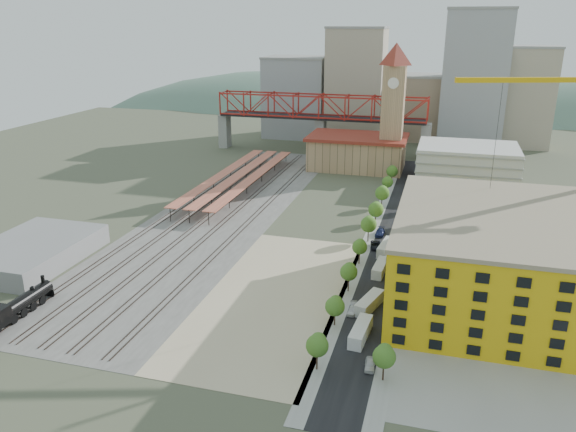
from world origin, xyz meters
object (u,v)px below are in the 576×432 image
(site_trailer_a, at_px, (361,332))
(site_trailer_c, at_px, (380,268))
(construction_building, at_px, (506,258))
(site_trailer_b, at_px, (369,303))
(clock_tower, at_px, (394,97))
(locomotive, at_px, (14,310))
(site_trailer_d, at_px, (386,248))
(car_0, at_px, (352,311))

(site_trailer_a, height_order, site_trailer_c, site_trailer_a)
(construction_building, height_order, site_trailer_b, construction_building)
(clock_tower, distance_m, site_trailer_c, 98.09)
(locomotive, xyz_separation_m, site_trailer_a, (66.00, 11.65, -0.87))
(locomotive, relative_size, site_trailer_c, 2.60)
(site_trailer_d, bearing_deg, site_trailer_c, -82.48)
(site_trailer_b, height_order, site_trailer_d, site_trailer_d)
(clock_tower, xyz_separation_m, site_trailer_d, (8.00, -81.34, -27.35))
(site_trailer_b, relative_size, site_trailer_c, 1.06)
(clock_tower, bearing_deg, site_trailer_a, -86.29)
(clock_tower, distance_m, site_trailer_d, 86.18)
(clock_tower, height_order, locomotive, clock_tower)
(construction_building, relative_size, site_trailer_a, 5.27)
(construction_building, height_order, site_trailer_d, construction_building)
(locomotive, height_order, car_0, locomotive)
(locomotive, xyz_separation_m, site_trailer_d, (66.00, 53.54, -0.84))
(site_trailer_c, bearing_deg, car_0, -93.75)
(site_trailer_d, xyz_separation_m, car_0, (-3.00, -33.30, -0.66))
(site_trailer_c, xyz_separation_m, site_trailer_d, (0.00, 12.49, 0.12))
(locomotive, distance_m, site_trailer_d, 84.99)
(site_trailer_b, relative_size, car_0, 2.36)
(site_trailer_a, distance_m, site_trailer_b, 11.58)
(site_trailer_d, bearing_deg, car_0, -87.63)
(site_trailer_b, bearing_deg, locomotive, -144.56)
(site_trailer_b, xyz_separation_m, site_trailer_c, (0.00, 17.82, -0.07))
(locomotive, distance_m, site_trailer_a, 67.03)
(site_trailer_c, bearing_deg, locomotive, -143.67)
(site_trailer_c, bearing_deg, site_trailer_a, -85.55)
(site_trailer_a, height_order, site_trailer_b, site_trailer_a)
(site_trailer_d, bearing_deg, clock_tower, 103.13)
(construction_building, relative_size, site_trailer_b, 5.31)
(site_trailer_c, bearing_deg, clock_tower, 99.32)
(site_trailer_b, xyz_separation_m, car_0, (-3.00, -2.99, -0.62))
(clock_tower, height_order, construction_building, clock_tower)
(clock_tower, xyz_separation_m, car_0, (5.00, -114.63, -28.01))
(construction_building, xyz_separation_m, locomotive, (-92.00, -34.89, -7.23))
(site_trailer_a, bearing_deg, site_trailer_c, 94.60)
(clock_tower, distance_m, site_trailer_b, 115.24)
(site_trailer_c, relative_size, site_trailer_d, 0.91)
(construction_building, xyz_separation_m, site_trailer_a, (-26.00, -23.24, -8.10))
(site_trailer_b, bearing_deg, site_trailer_d, 106.05)
(site_trailer_b, distance_m, site_trailer_d, 30.31)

